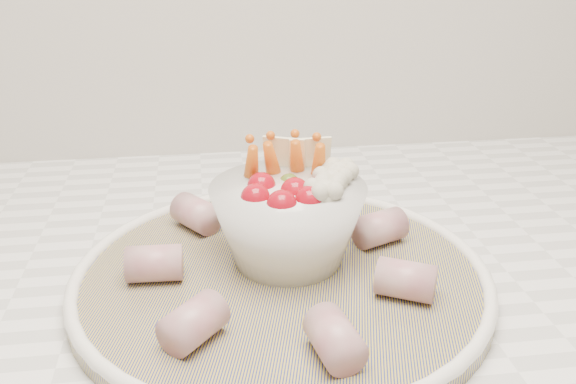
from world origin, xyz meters
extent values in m
cube|color=white|center=(0.00, 1.45, 0.90)|extent=(2.04, 0.62, 0.04)
cylinder|color=navy|center=(0.07, 1.38, 0.93)|extent=(0.45, 0.45, 0.01)
torus|color=white|center=(0.07, 1.38, 0.94)|extent=(0.37, 0.37, 0.01)
sphere|color=#A00A17|center=(0.05, 1.39, 1.01)|extent=(0.03, 0.03, 0.03)
sphere|color=#A00A17|center=(0.07, 1.37, 1.01)|extent=(0.03, 0.03, 0.03)
sphere|color=#A00A17|center=(0.09, 1.38, 1.01)|extent=(0.03, 0.03, 0.03)
sphere|color=#A00A17|center=(0.05, 1.42, 1.01)|extent=(0.03, 0.03, 0.03)
sphere|color=#A00A17|center=(0.08, 1.40, 1.01)|extent=(0.03, 0.03, 0.03)
sphere|color=#A00A17|center=(0.10, 1.40, 1.01)|extent=(0.03, 0.03, 0.03)
sphere|color=#4B6321|center=(0.08, 1.43, 1.00)|extent=(0.02, 0.02, 0.02)
cone|color=#CD5913|center=(0.07, 1.44, 1.02)|extent=(0.03, 0.04, 0.06)
cone|color=#CD5913|center=(0.09, 1.44, 1.02)|extent=(0.03, 0.04, 0.06)
cone|color=#CD5913|center=(0.11, 1.43, 1.02)|extent=(0.02, 0.04, 0.06)
cone|color=#CD5913|center=(0.05, 1.43, 1.02)|extent=(0.02, 0.04, 0.06)
sphere|color=beige|center=(0.12, 1.41, 1.01)|extent=(0.03, 0.03, 0.03)
sphere|color=beige|center=(0.11, 1.38, 1.01)|extent=(0.03, 0.03, 0.03)
sphere|color=beige|center=(0.13, 1.42, 1.01)|extent=(0.03, 0.03, 0.03)
cube|color=#FAF1C3|center=(0.08, 1.46, 1.02)|extent=(0.04, 0.03, 0.04)
cube|color=#FAF1C3|center=(0.10, 1.45, 1.02)|extent=(0.04, 0.01, 0.04)
cylinder|color=#A34A59|center=(0.17, 1.43, 0.95)|extent=(0.06, 0.05, 0.03)
cylinder|color=#A34A59|center=(0.10, 1.50, 0.95)|extent=(0.04, 0.05, 0.03)
cylinder|color=#A34A59|center=(-0.01, 1.48, 0.95)|extent=(0.05, 0.06, 0.03)
cylinder|color=#A34A59|center=(-0.04, 1.39, 0.95)|extent=(0.05, 0.03, 0.03)
cylinder|color=#A34A59|center=(-0.01, 1.29, 0.95)|extent=(0.06, 0.06, 0.03)
cylinder|color=#A34A59|center=(0.09, 1.26, 0.95)|extent=(0.04, 0.05, 0.03)
cylinder|color=#A34A59|center=(0.17, 1.33, 0.95)|extent=(0.06, 0.05, 0.03)
camera|label=1|loc=(0.01, 0.89, 1.23)|focal=40.00mm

